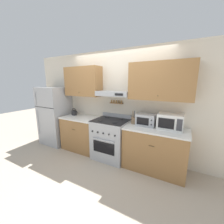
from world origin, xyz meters
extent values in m
plane|color=#B2A38E|center=(0.00, 0.00, 0.00)|extent=(16.00, 16.00, 0.00)
cube|color=beige|center=(0.00, 0.66, 1.27)|extent=(5.20, 0.08, 2.55)
cube|color=olive|center=(-0.91, 0.46, 1.82)|extent=(1.01, 0.33, 0.73)
sphere|color=brown|center=(-0.91, 0.28, 1.55)|extent=(0.02, 0.02, 0.02)
cube|color=olive|center=(1.02, 0.46, 1.82)|extent=(1.22, 0.33, 0.73)
sphere|color=brown|center=(1.02, 0.28, 1.55)|extent=(0.02, 0.02, 0.02)
cube|color=#ADAFB5|center=(0.00, 0.44, 1.54)|extent=(0.80, 0.37, 0.11)
cube|color=black|center=(0.22, 0.25, 1.54)|extent=(0.19, 0.01, 0.05)
cube|color=olive|center=(0.00, 0.58, 1.30)|extent=(0.34, 0.07, 0.02)
cylinder|color=olive|center=(-0.14, 0.58, 1.34)|extent=(0.03, 0.03, 0.06)
cylinder|color=olive|center=(-0.07, 0.58, 1.34)|extent=(0.03, 0.03, 0.06)
cylinder|color=olive|center=(0.00, 0.58, 1.34)|extent=(0.03, 0.03, 0.06)
cylinder|color=olive|center=(0.07, 0.58, 1.34)|extent=(0.03, 0.03, 0.06)
cylinder|color=olive|center=(0.14, 0.58, 1.34)|extent=(0.03, 0.03, 0.06)
cube|color=olive|center=(-0.91, 0.32, 0.43)|extent=(1.01, 0.60, 0.86)
cube|color=white|center=(-0.91, 0.32, 0.88)|extent=(1.03, 0.63, 0.03)
cylinder|color=brown|center=(-0.91, 0.01, 0.64)|extent=(0.10, 0.01, 0.01)
cube|color=olive|center=(1.02, 0.32, 0.43)|extent=(1.22, 0.60, 0.86)
cube|color=white|center=(1.02, 0.32, 0.88)|extent=(1.24, 0.63, 0.03)
cylinder|color=brown|center=(1.02, 0.01, 0.64)|extent=(0.10, 0.01, 0.01)
cube|color=#ADAFB5|center=(0.00, 0.29, 0.47)|extent=(0.79, 0.64, 0.93)
cube|color=black|center=(0.00, -0.03, 0.39)|extent=(0.53, 0.01, 0.26)
cylinder|color=#ADAFB5|center=(0.00, -0.06, 0.58)|extent=(0.55, 0.02, 0.02)
cube|color=black|center=(0.00, 0.29, 0.94)|extent=(0.79, 0.64, 0.01)
cylinder|color=#232326|center=(-0.19, 0.14, 0.95)|extent=(0.11, 0.11, 0.02)
cylinder|color=#232326|center=(0.19, 0.14, 0.95)|extent=(0.11, 0.11, 0.02)
cylinder|color=#232326|center=(-0.19, 0.45, 0.95)|extent=(0.11, 0.11, 0.02)
cylinder|color=#232326|center=(0.19, 0.45, 0.95)|extent=(0.11, 0.11, 0.02)
cylinder|color=black|center=(-0.28, -0.04, 0.73)|extent=(0.03, 0.02, 0.03)
cylinder|color=black|center=(-0.14, -0.04, 0.73)|extent=(0.03, 0.02, 0.03)
cylinder|color=black|center=(0.00, -0.04, 0.73)|extent=(0.03, 0.02, 0.03)
cylinder|color=black|center=(0.14, -0.04, 0.73)|extent=(0.03, 0.02, 0.03)
cylinder|color=black|center=(0.28, -0.04, 0.73)|extent=(0.03, 0.02, 0.03)
cube|color=#ADAFB5|center=(0.00, 0.59, 0.99)|extent=(0.79, 0.04, 0.09)
cube|color=#ADAFB5|center=(-1.88, 0.28, 0.83)|extent=(0.79, 0.67, 1.67)
cube|color=black|center=(-1.88, -0.06, 1.13)|extent=(0.79, 0.01, 0.01)
cylinder|color=#ADAFB5|center=(-2.18, -0.07, 1.37)|extent=(0.02, 0.02, 0.37)
cylinder|color=#ADAFB5|center=(-2.18, -0.07, 0.67)|extent=(0.02, 0.02, 0.70)
cylinder|color=#232326|center=(-1.25, 0.43, 0.95)|extent=(0.15, 0.15, 0.11)
ellipsoid|color=#232326|center=(-1.25, 0.43, 1.01)|extent=(0.14, 0.14, 0.06)
sphere|color=black|center=(-1.25, 0.43, 1.05)|extent=(0.02, 0.02, 0.02)
cylinder|color=#232326|center=(-1.18, 0.43, 0.97)|extent=(0.09, 0.03, 0.08)
torus|color=black|center=(-1.25, 0.43, 1.03)|extent=(0.14, 0.01, 0.14)
cube|color=white|center=(1.26, 0.45, 1.04)|extent=(0.47, 0.38, 0.30)
cube|color=black|center=(1.21, 0.25, 1.04)|extent=(0.28, 0.01, 0.19)
cube|color=#38383D|center=(1.43, 0.25, 1.04)|extent=(0.09, 0.01, 0.22)
cylinder|color=#8E7051|center=(0.51, 0.43, 0.96)|extent=(0.11, 0.11, 0.14)
cylinder|color=olive|center=(0.50, 0.42, 1.10)|extent=(0.01, 0.05, 0.16)
cylinder|color=#28282B|center=(0.52, 0.43, 1.10)|extent=(0.01, 0.04, 0.16)
cylinder|color=#B2B2B7|center=(0.54, 0.44, 1.10)|extent=(0.01, 0.03, 0.16)
cube|color=#ADAFB5|center=(0.79, 0.43, 1.02)|extent=(0.39, 0.29, 0.25)
cube|color=black|center=(0.76, 0.28, 1.02)|extent=(0.25, 0.01, 0.15)
cylinder|color=black|center=(0.93, 0.27, 1.06)|extent=(0.03, 0.01, 0.03)
cylinder|color=black|center=(0.93, 0.27, 0.97)|extent=(0.03, 0.01, 0.03)
camera|label=1|loc=(1.49, -2.39, 1.79)|focal=22.00mm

